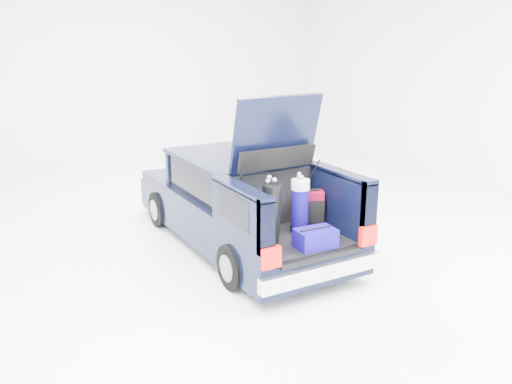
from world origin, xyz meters
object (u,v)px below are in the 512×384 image
red_suitcase (311,209)px  blue_golf_bag (300,205)px  car (237,202)px  blue_duffel (315,238)px  black_golf_bag (271,213)px

red_suitcase → blue_golf_bag: blue_golf_bag is taller
car → blue_duffel: car is taller
car → red_suitcase: 1.42m
black_golf_bag → blue_golf_bag: bearing=12.5°
car → blue_duffel: 2.01m
black_golf_bag → red_suitcase: bearing=14.3°
red_suitcase → black_golf_bag: black_golf_bag is taller
blue_golf_bag → blue_duffel: 0.66m
car → blue_golf_bag: size_ratio=5.52×
car → blue_golf_bag: bearing=-80.8°
blue_golf_bag → blue_duffel: blue_golf_bag is taller
car → blue_duffel: (0.08, -2.01, 0.05)m
car → red_suitcase: size_ratio=8.49×
car → red_suitcase: bearing=-69.2°
car → black_golf_bag: car is taller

